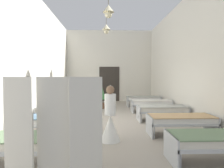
{
  "coord_description": "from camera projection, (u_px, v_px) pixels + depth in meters",
  "views": [
    {
      "loc": [
        -0.31,
        -7.63,
        1.7
      ],
      "look_at": [
        0.0,
        1.02,
        1.39
      ],
      "focal_mm": 32.04,
      "sensor_mm": 36.0,
      "label": 1
    }
  ],
  "objects": [
    {
      "name": "room_shell",
      "position": [
        112.0,
        59.0,
        8.91
      ],
      "size": [
        6.33,
        12.96,
        4.95
      ],
      "color": "silver",
      "rests_on": "ground"
    },
    {
      "name": "bed_left_row_1",
      "position": [
        49.0,
        121.0,
        5.71
      ],
      "size": [
        1.9,
        0.84,
        0.57
      ],
      "color": "#B7BCC1",
      "rests_on": "ground"
    },
    {
      "name": "bed_right_row_0",
      "position": [
        217.0,
        141.0,
        3.95
      ],
      "size": [
        1.9,
        0.84,
        0.57
      ],
      "color": "#B7BCC1",
      "rests_on": "ground"
    },
    {
      "name": "bed_right_row_2",
      "position": [
        162.0,
        109.0,
        7.75
      ],
      "size": [
        1.9,
        0.84,
        0.57
      ],
      "color": "#B7BCC1",
      "rests_on": "ground"
    },
    {
      "name": "ground_plane",
      "position": [
        113.0,
        122.0,
        7.7
      ],
      "size": [
        6.53,
        13.36,
        0.1
      ],
      "primitive_type": "cube",
      "color": "#9E9384"
    },
    {
      "name": "nurse_mid_aisle",
      "position": [
        88.0,
        144.0,
        3.46
      ],
      "size": [
        0.52,
        0.52,
        1.49
      ],
      "rotation": [
        0.0,
        0.0,
        3.6
      ],
      "color": "white",
      "rests_on": "ground"
    },
    {
      "name": "bed_right_row_1",
      "position": [
        181.0,
        120.0,
        5.85
      ],
      "size": [
        1.9,
        0.84,
        0.57
      ],
      "color": "#B7BCC1",
      "rests_on": "ground"
    },
    {
      "name": "bed_left_row_4",
      "position": [
        77.0,
        99.0,
        11.41
      ],
      "size": [
        1.9,
        0.84,
        0.57
      ],
      "color": "#B7BCC1",
      "rests_on": "ground"
    },
    {
      "name": "bed_right_row_4",
      "position": [
        143.0,
        99.0,
        11.54
      ],
      "size": [
        1.9,
        0.84,
        0.57
      ],
      "color": "#B7BCC1",
      "rests_on": "ground"
    },
    {
      "name": "privacy_screen",
      "position": [
        53.0,
        144.0,
        2.53
      ],
      "size": [
        1.25,
        0.16,
        1.7
      ],
      "rotation": [
        0.0,
        0.0,
        -0.01
      ],
      "color": "silver",
      "rests_on": "ground"
    },
    {
      "name": "bed_left_row_0",
      "position": [
        21.0,
        143.0,
        3.82
      ],
      "size": [
        1.9,
        0.84,
        0.57
      ],
      "color": "#B7BCC1",
      "rests_on": "ground"
    },
    {
      "name": "bed_left_row_2",
      "position": [
        63.0,
        110.0,
        7.61
      ],
      "size": [
        1.9,
        0.84,
        0.57
      ],
      "color": "#B7BCC1",
      "rests_on": "ground"
    },
    {
      "name": "nurse_near_aisle",
      "position": [
        110.0,
        121.0,
        5.25
      ],
      "size": [
        0.52,
        0.52,
        1.49
      ],
      "rotation": [
        0.0,
        0.0,
        2.53
      ],
      "color": "white",
      "rests_on": "ground"
    },
    {
      "name": "bed_left_row_3",
      "position": [
        71.0,
        103.0,
        9.51
      ],
      "size": [
        1.9,
        0.84,
        0.57
      ],
      "color": "#B7BCC1",
      "rests_on": "ground"
    },
    {
      "name": "bed_right_row_3",
      "position": [
        151.0,
        103.0,
        9.64
      ],
      "size": [
        1.9,
        0.84,
        0.57
      ],
      "color": "#B7BCC1",
      "rests_on": "ground"
    },
    {
      "name": "potted_plant",
      "position": [
        102.0,
        95.0,
        10.71
      ],
      "size": [
        0.49,
        0.49,
        1.22
      ],
      "color": "brown",
      "rests_on": "ground"
    }
  ]
}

